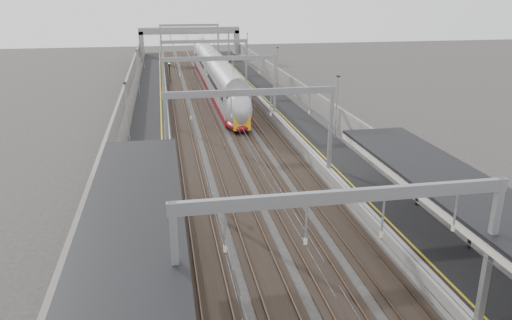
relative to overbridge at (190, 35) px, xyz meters
name	(u,v)px	position (x,y,z in m)	size (l,w,h in m)	color
platform_left	(151,115)	(-8.00, -55.00, -4.81)	(4.00, 120.00, 1.00)	black
platform_right	(282,110)	(8.00, -55.00, -4.81)	(4.00, 120.00, 1.00)	black
tracks	(218,116)	(0.00, -55.00, -5.26)	(11.40, 140.00, 0.20)	black
overhead_line	(211,58)	(0.00, -48.38, 0.83)	(13.00, 140.00, 6.60)	gray
canopy_left	(128,258)	(-8.02, -97.01, -0.22)	(4.40, 30.00, 4.24)	black
overbridge	(190,35)	(0.00, 0.00, 0.00)	(22.00, 2.20, 6.90)	slate
wall_left	(122,107)	(-11.20, -55.00, -3.71)	(0.30, 120.00, 3.20)	slate
wall_right	(307,100)	(11.20, -55.00, -3.71)	(0.30, 120.00, 3.20)	slate
train	(216,77)	(1.50, -39.67, -3.09)	(2.87, 52.38, 4.54)	maroon
signal_green	(169,68)	(-5.20, -30.38, -2.89)	(0.32, 0.32, 3.48)	black
signal_red_near	(224,72)	(3.20, -35.39, -2.89)	(0.32, 0.32, 3.48)	black
signal_red_far	(230,63)	(5.40, -26.01, -2.89)	(0.32, 0.32, 3.48)	black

